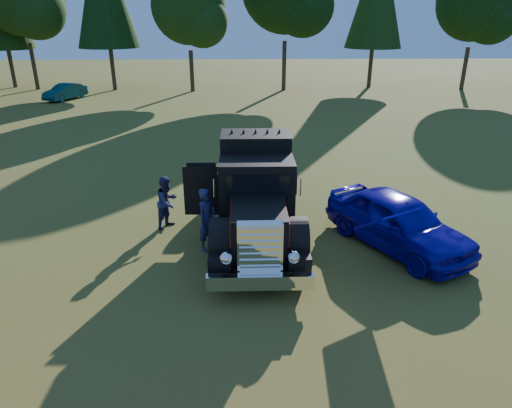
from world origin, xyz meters
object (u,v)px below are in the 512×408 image
object	(u,v)px
spectator_near	(207,220)
distant_teal_car	(65,92)
hotrod_coupe	(398,221)
diamond_t_truck	(256,198)
spectator_far	(167,202)

from	to	relation	value
spectator_near	distant_teal_car	xyz separation A→B (m)	(-12.94, 25.12, -0.31)
hotrod_coupe	spectator_near	bearing A→B (deg)	-179.82
diamond_t_truck	hotrod_coupe	bearing A→B (deg)	-9.03
diamond_t_truck	hotrod_coupe	world-z (taller)	diamond_t_truck
diamond_t_truck	hotrod_coupe	xyz separation A→B (m)	(4.03, -0.64, -0.48)
spectator_near	distant_teal_car	bearing A→B (deg)	61.45
distant_teal_car	spectator_far	bearing A→B (deg)	-39.74
hotrod_coupe	spectator_near	distance (m)	5.42
spectator_far	hotrod_coupe	bearing A→B (deg)	-71.98
spectator_near	spectator_far	bearing A→B (deg)	75.95
hotrod_coupe	spectator_far	distance (m)	6.93
diamond_t_truck	spectator_far	bearing A→B (deg)	162.74
spectator_near	spectator_far	world-z (taller)	spectator_near
spectator_near	distant_teal_car	world-z (taller)	spectator_near
hotrod_coupe	spectator_far	xyz separation A→B (m)	(-6.77, 1.49, 0.05)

